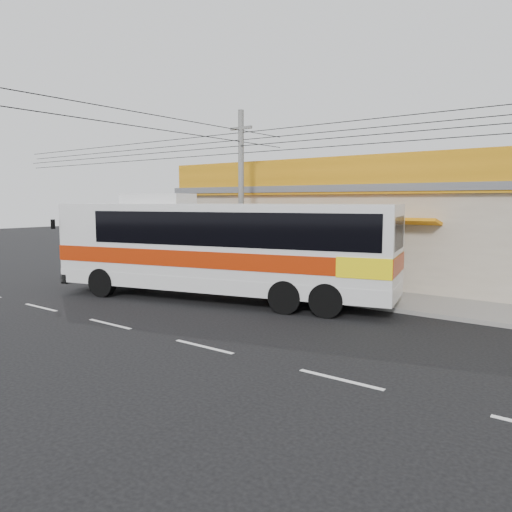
{
  "coord_description": "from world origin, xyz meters",
  "views": [
    {
      "loc": [
        8.81,
        -11.84,
        3.84
      ],
      "look_at": [
        -1.69,
        2.0,
        1.89
      ],
      "focal_mm": 35.0,
      "sensor_mm": 36.0,
      "label": 1
    }
  ],
  "objects": [
    {
      "name": "utility_pole",
      "position": [
        -5.09,
        5.4,
        6.38
      ],
      "size": [
        34.0,
        14.0,
        7.73
      ],
      "color": "slate",
      "rests_on": "ground"
    },
    {
      "name": "motorbike_red",
      "position": [
        -6.22,
        5.83,
        0.68
      ],
      "size": [
        2.12,
        1.03,
        1.07
      ],
      "primitive_type": "imported",
      "rotation": [
        0.0,
        0.0,
        1.41
      ],
      "color": "maroon",
      "rests_on": "sidewalk"
    },
    {
      "name": "motorbike_dark",
      "position": [
        -12.65,
        4.7,
        0.63
      ],
      "size": [
        1.6,
        0.46,
        0.96
      ],
      "primitive_type": "imported",
      "rotation": [
        0.0,
        0.0,
        1.57
      ],
      "color": "black",
      "rests_on": "sidewalk"
    },
    {
      "name": "sidewalk",
      "position": [
        0.0,
        6.0,
        0.07
      ],
      "size": [
        30.0,
        3.2,
        0.15
      ],
      "primitive_type": "cube",
      "color": "gray",
      "rests_on": "ground"
    },
    {
      "name": "ground",
      "position": [
        0.0,
        0.0,
        0.0
      ],
      "size": [
        120.0,
        120.0,
        0.0
      ],
      "primitive_type": "plane",
      "color": "black",
      "rests_on": "ground"
    },
    {
      "name": "coach_bus",
      "position": [
        -3.56,
        2.5,
        2.2
      ],
      "size": [
        13.59,
        5.99,
        4.1
      ],
      "rotation": [
        0.0,
        0.0,
        0.25
      ],
      "color": "silver",
      "rests_on": "ground"
    },
    {
      "name": "lane_markings",
      "position": [
        0.0,
        -2.5,
        0.0
      ],
      "size": [
        50.0,
        0.12,
        0.01
      ],
      "primitive_type": null,
      "color": "silver",
      "rests_on": "ground"
    },
    {
      "name": "storefront_building",
      "position": [
        -0.01,
        11.54,
        2.3
      ],
      "size": [
        22.6,
        9.2,
        5.7
      ],
      "color": "#A69986",
      "rests_on": "ground"
    }
  ]
}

